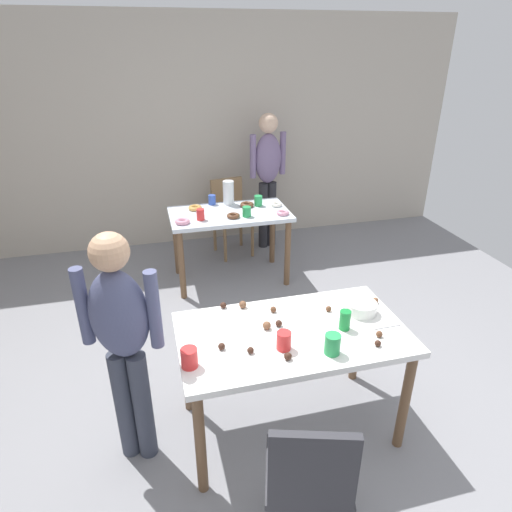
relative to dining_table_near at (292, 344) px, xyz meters
name	(u,v)px	position (x,y,z in m)	size (l,w,h in m)	color
ground_plane	(274,419)	(-0.08, 0.07, -0.66)	(6.40, 6.40, 0.00)	gray
wall_back	(198,135)	(-0.08, 3.27, 0.64)	(6.40, 0.10, 2.60)	#BCB2A3
dining_table_near	(292,344)	(0.00, 0.00, 0.00)	(1.35, 0.76, 0.75)	white
dining_table_far	(230,223)	(0.04, 2.08, -0.02)	(1.19, 0.66, 0.75)	silver
chair_near_table	(309,476)	(-0.17, -0.75, -0.16)	(0.50, 0.50, 0.87)	#2D2D33
chair_far_table	(230,212)	(0.19, 2.76, -0.16)	(0.47, 0.47, 0.87)	olive
person_girl_near	(122,335)	(-0.95, 0.03, 0.22)	(0.45, 0.30, 1.47)	#383D4C
person_adult_far	(268,170)	(0.65, 2.80, 0.30)	(0.45, 0.26, 1.58)	#28282D
mixing_bowl	(362,308)	(0.48, 0.08, 0.13)	(0.19, 0.19, 0.07)	white
soda_can	(345,320)	(0.30, -0.05, 0.16)	(0.07, 0.07, 0.12)	#198438
fork_near	(387,327)	(0.56, -0.10, 0.10)	(0.17, 0.02, 0.01)	silver
cup_near_0	(189,358)	(-0.62, -0.16, 0.15)	(0.09, 0.09, 0.11)	red
cup_near_1	(332,344)	(0.14, -0.25, 0.15)	(0.09, 0.09, 0.12)	green
cup_near_2	(284,341)	(-0.10, -0.14, 0.15)	(0.08, 0.08, 0.11)	red
cake_ball_0	(222,346)	(-0.44, -0.06, 0.11)	(0.04, 0.04, 0.04)	#3D2319
cake_ball_1	(279,323)	(-0.06, 0.07, 0.12)	(0.04, 0.04, 0.04)	#3D2319
cake_ball_2	(375,300)	(0.62, 0.16, 0.11)	(0.04, 0.04, 0.04)	brown
cake_ball_3	(251,350)	(-0.29, -0.14, 0.11)	(0.04, 0.04, 0.04)	#3D2319
cake_ball_4	(267,325)	(-0.14, 0.06, 0.12)	(0.05, 0.05, 0.05)	brown
cake_ball_5	(378,343)	(0.42, -0.25, 0.11)	(0.04, 0.04, 0.04)	#3D2319
cake_ball_6	(273,309)	(-0.05, 0.23, 0.11)	(0.04, 0.04, 0.04)	brown
cake_ball_7	(329,309)	(0.29, 0.15, 0.11)	(0.04, 0.04, 0.04)	brown
cake_ball_8	(379,334)	(0.47, -0.18, 0.11)	(0.04, 0.04, 0.04)	brown
cake_ball_9	(288,356)	(-0.11, -0.24, 0.12)	(0.04, 0.04, 0.04)	#3D2319
cake_ball_10	(223,305)	(-0.35, 0.35, 0.11)	(0.04, 0.04, 0.04)	#3D2319
cake_ball_11	(243,304)	(-0.23, 0.32, 0.12)	(0.05, 0.05, 0.05)	brown
pitcher_far	(228,193)	(0.09, 2.32, 0.22)	(0.11, 0.11, 0.25)	white
cup_far_0	(258,201)	(0.37, 2.20, 0.15)	(0.08, 0.08, 0.11)	green
cup_far_1	(247,212)	(0.18, 1.92, 0.14)	(0.08, 0.08, 0.10)	green
cup_far_2	(212,200)	(-0.08, 2.36, 0.15)	(0.08, 0.08, 0.10)	#3351B2
cup_far_3	(200,214)	(-0.26, 1.94, 0.15)	(0.08, 0.08, 0.11)	red
donut_far_0	(247,205)	(0.25, 2.19, 0.12)	(0.14, 0.14, 0.04)	brown
donut_far_1	(233,216)	(0.05, 1.92, 0.11)	(0.13, 0.13, 0.04)	brown
donut_far_2	(276,204)	(0.55, 2.14, 0.11)	(0.11, 0.11, 0.03)	white
donut_far_3	(283,213)	(0.54, 1.88, 0.11)	(0.12, 0.12, 0.04)	pink
donut_far_4	(182,221)	(-0.44, 1.89, 0.12)	(0.14, 0.14, 0.04)	pink
donut_far_5	(195,208)	(-0.28, 2.23, 0.12)	(0.14, 0.14, 0.04)	gold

